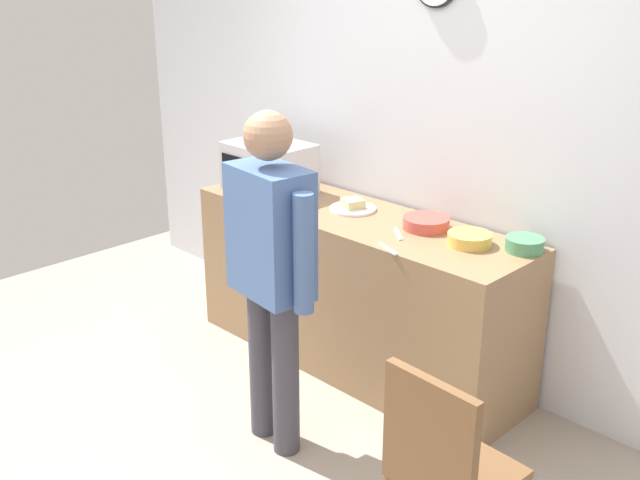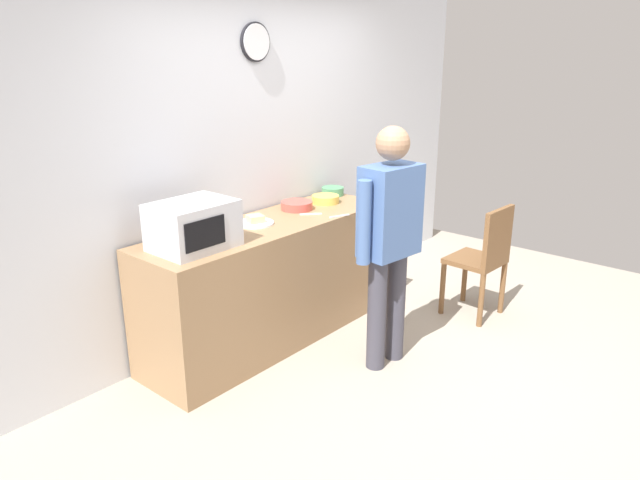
% 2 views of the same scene
% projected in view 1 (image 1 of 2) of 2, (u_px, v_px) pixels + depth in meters
% --- Properties ---
extents(ground_plane, '(6.00, 6.00, 0.00)m').
position_uv_depth(ground_plane, '(226.00, 474.00, 3.58)').
color(ground_plane, '#9E9384').
extents(back_wall, '(5.40, 0.13, 2.60)m').
position_uv_depth(back_wall, '(446.00, 146.00, 4.18)').
color(back_wall, silver).
rests_on(back_wall, ground_plane).
extents(kitchen_counter, '(2.09, 0.62, 0.92)m').
position_uv_depth(kitchen_counter, '(356.00, 291.00, 4.42)').
color(kitchen_counter, '#93704C').
rests_on(kitchen_counter, ground_plane).
extents(microwave, '(0.50, 0.39, 0.30)m').
position_uv_depth(microwave, '(269.00, 167.00, 4.65)').
color(microwave, silver).
rests_on(microwave, kitchen_counter).
extents(sandwich_plate, '(0.26, 0.26, 0.07)m').
position_uv_depth(sandwich_plate, '(353.00, 207.00, 4.34)').
color(sandwich_plate, white).
rests_on(sandwich_plate, kitchen_counter).
extents(salad_bowl, '(0.22, 0.22, 0.06)m').
position_uv_depth(salad_bowl, '(470.00, 239.00, 3.82)').
color(salad_bowl, gold).
rests_on(salad_bowl, kitchen_counter).
extents(cereal_bowl, '(0.25, 0.25, 0.06)m').
position_uv_depth(cereal_bowl, '(426.00, 223.00, 4.05)').
color(cereal_bowl, '#C64C42').
rests_on(cereal_bowl, kitchen_counter).
extents(mixing_bowl, '(0.19, 0.19, 0.07)m').
position_uv_depth(mixing_bowl, '(525.00, 244.00, 3.74)').
color(mixing_bowl, '#4C8E60').
rests_on(mixing_bowl, kitchen_counter).
extents(fork_utensil, '(0.17, 0.08, 0.01)m').
position_uv_depth(fork_utensil, '(388.00, 249.00, 3.77)').
color(fork_utensil, silver).
rests_on(fork_utensil, kitchen_counter).
extents(spoon_utensil, '(0.14, 0.13, 0.01)m').
position_uv_depth(spoon_utensil, '(398.00, 234.00, 3.96)').
color(spoon_utensil, silver).
rests_on(spoon_utensil, kitchen_counter).
extents(person_standing, '(0.59, 0.29, 1.67)m').
position_uv_depth(person_standing, '(271.00, 261.00, 3.50)').
color(person_standing, '#3D3C48').
rests_on(person_standing, ground_plane).
extents(wooden_chair, '(0.42, 0.42, 0.94)m').
position_uv_depth(wooden_chair, '(445.00, 469.00, 2.79)').
color(wooden_chair, brown).
rests_on(wooden_chair, ground_plane).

